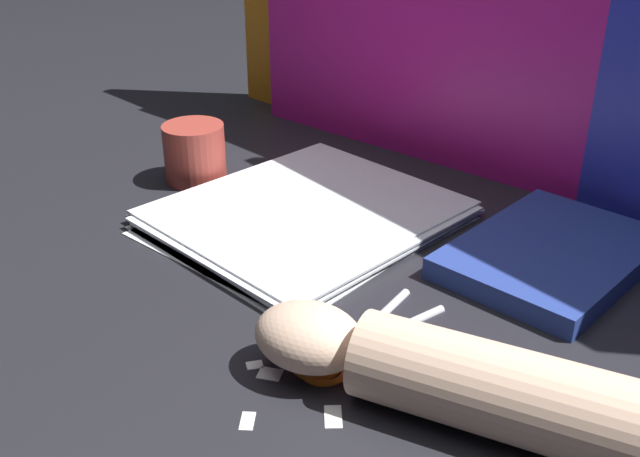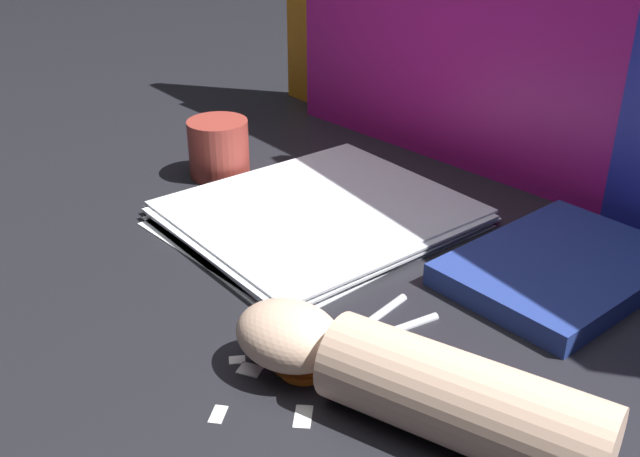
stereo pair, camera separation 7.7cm
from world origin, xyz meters
TOP-DOWN VIEW (x-y plane):
  - ground_plane at (0.00, 0.00)m, footprint 6.00×6.00m
  - backdrop_panel_center at (-0.01, 0.36)m, footprint 0.81×0.11m
  - paper_stack at (-0.08, 0.08)m, footprint 0.32×0.35m
  - book_closed at (0.18, 0.21)m, footprint 0.19×0.25m
  - scissors at (0.14, -0.07)m, footprint 0.07×0.18m
  - hand_forearm at (0.25, -0.07)m, footprint 0.33×0.18m
  - paper_scrap_near at (0.10, -0.14)m, footprint 0.02×0.02m
  - paper_scrap_mid at (0.20, -0.14)m, footprint 0.03×0.03m
  - paper_scrap_far at (0.12, -0.14)m, footprint 0.03×0.03m
  - paper_scrap_side at (0.15, -0.19)m, footprint 0.02×0.02m
  - mug at (-0.28, 0.06)m, footprint 0.08×0.08m

SIDE VIEW (x-z plane):
  - ground_plane at x=0.00m, z-range 0.00..0.00m
  - paper_scrap_mid at x=0.20m, z-range 0.00..0.00m
  - paper_scrap_near at x=0.10m, z-range 0.00..0.00m
  - paper_scrap_far at x=0.12m, z-range 0.00..0.00m
  - paper_scrap_side at x=0.15m, z-range 0.00..0.00m
  - scissors at x=0.14m, z-range 0.00..0.01m
  - paper_stack at x=-0.08m, z-range 0.00..0.02m
  - book_closed at x=0.18m, z-range 0.00..0.02m
  - hand_forearm at x=0.25m, z-range 0.00..0.07m
  - mug at x=-0.28m, z-range 0.00..0.08m
  - backdrop_panel_center at x=-0.01m, z-range 0.00..0.39m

